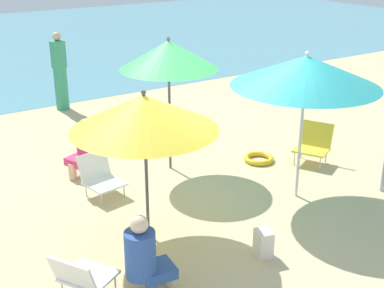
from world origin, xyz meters
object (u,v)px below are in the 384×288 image
at_px(beach_chair_b, 100,176).
at_px(person_c, 60,71).
at_px(beach_chair_a, 138,126).
at_px(umbrella_green, 169,55).
at_px(beach_chair_c, 82,275).
at_px(umbrella_yellow, 144,113).
at_px(beach_chair_d, 314,143).
at_px(person_b, 84,147).
at_px(person_a, 145,256).
at_px(swim_ring, 259,159).
at_px(beach_bag, 263,244).
at_px(umbrella_teal, 306,71).

xyz_separation_m(beach_chair_b, person_c, (0.98, 4.25, 0.55)).
relative_size(beach_chair_a, person_c, 0.36).
height_order(umbrella_green, beach_chair_c, umbrella_green).
xyz_separation_m(umbrella_green, umbrella_yellow, (-1.31, -1.65, -0.23)).
relative_size(beach_chair_d, person_b, 0.80).
xyz_separation_m(umbrella_yellow, person_c, (0.95, 5.65, -0.79)).
distance_m(beach_chair_a, beach_chair_b, 2.19).
bearing_deg(person_a, swim_ring, 38.31).
relative_size(person_a, person_c, 0.56).
distance_m(beach_chair_a, beach_bag, 4.21).
relative_size(umbrella_yellow, beach_bag, 5.67).
height_order(umbrella_green, swim_ring, umbrella_green).
relative_size(umbrella_green, beach_bag, 6.36).
relative_size(umbrella_yellow, beach_chair_c, 2.66).
distance_m(umbrella_green, umbrella_teal, 2.12).
bearing_deg(beach_bag, person_b, 104.14).
xyz_separation_m(beach_chair_a, person_a, (-2.00, -4.03, 0.16)).
xyz_separation_m(beach_chair_d, swim_ring, (-0.74, 0.50, -0.30)).
relative_size(umbrella_green, umbrella_yellow, 1.12).
xyz_separation_m(beach_chair_a, beach_chair_b, (-1.46, -1.64, -0.00)).
xyz_separation_m(umbrella_green, beach_chair_d, (2.13, -1.07, -1.52)).
height_order(umbrella_teal, beach_chair_b, umbrella_teal).
xyz_separation_m(umbrella_yellow, swim_ring, (2.70, 1.09, -1.59)).
height_order(umbrella_yellow, person_b, umbrella_yellow).
height_order(person_b, beach_bag, person_b).
relative_size(beach_chair_a, swim_ring, 1.19).
height_order(person_a, person_b, person_a).
bearing_deg(beach_chair_d, person_b, -53.55).
bearing_deg(beach_bag, beach_chair_d, 34.38).
bearing_deg(beach_chair_a, umbrella_yellow, -19.44).
xyz_separation_m(umbrella_teal, person_b, (-2.26, 2.42, -1.40)).
bearing_deg(umbrella_teal, person_c, 103.35).
relative_size(umbrella_green, beach_chair_d, 2.98).
bearing_deg(beach_bag, beach_chair_c, 169.49).
height_order(umbrella_green, person_b, umbrella_green).
distance_m(person_c, swim_ring, 4.95).
bearing_deg(beach_bag, umbrella_yellow, 128.92).
height_order(beach_chair_c, person_c, person_c).
bearing_deg(person_b, umbrella_yellow, 64.99).
height_order(umbrella_green, person_a, umbrella_green).
height_order(person_a, beach_bag, person_a).
bearing_deg(beach_chair_c, umbrella_green, 13.99).
bearing_deg(person_a, umbrella_yellow, 65.98).
xyz_separation_m(beach_chair_b, person_a, (-0.54, -2.39, 0.16)).
relative_size(umbrella_yellow, beach_chair_b, 2.88).
distance_m(swim_ring, beach_bag, 2.85).
distance_m(umbrella_green, umbrella_yellow, 2.12).
bearing_deg(umbrella_green, person_a, -125.37).
distance_m(beach_chair_a, person_a, 4.50).
distance_m(person_c, beach_bag, 6.82).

